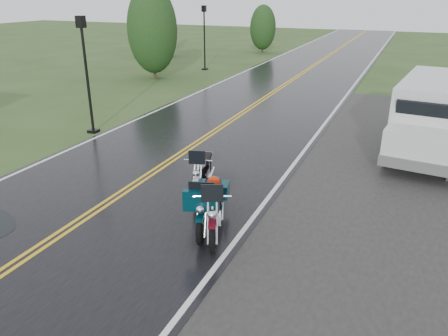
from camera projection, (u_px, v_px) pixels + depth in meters
name	position (u px, v px, depth m)	size (l,w,h in m)	color
ground	(89.00, 216.00, 10.83)	(120.00, 120.00, 0.00)	#2D471E
road	(237.00, 117.00, 19.33)	(8.00, 100.00, 0.04)	black
motorcycle_red	(212.00, 223.00, 9.00)	(0.91, 2.51, 1.49)	#510913
motorcycle_teal	(201.00, 217.00, 9.29)	(0.88, 2.42, 1.43)	#042B35
motorcycle_silver	(197.00, 181.00, 11.16)	(0.85, 2.34, 1.38)	#A1A3A9
van_white	(393.00, 127.00, 13.53)	(2.41, 6.43, 2.53)	silver
lamp_post_near_left	(87.00, 76.00, 16.45)	(0.38, 0.38, 4.43)	black
lamp_post_far_left	(204.00, 38.00, 30.20)	(0.37, 0.37, 4.35)	black
tree_left_mid	(153.00, 39.00, 27.05)	(3.09, 3.09, 4.82)	#1E3D19
tree_left_far	(263.00, 32.00, 38.94)	(2.29, 2.29, 3.52)	#1E3D19
pine_left_far	(155.00, 22.00, 35.96)	(2.72, 2.72, 5.67)	#1E3D19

